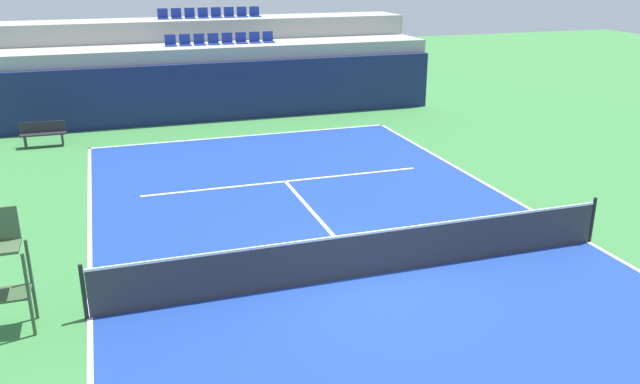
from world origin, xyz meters
The scene contains 15 objects.
ground_plane centered at (0.00, 0.00, 0.00)m, with size 80.00×80.00×0.00m, color #387A3D.
court_surface centered at (0.00, 0.00, 0.01)m, with size 11.00×24.00×0.01m, color navy.
baseline_far centered at (0.00, 11.95, 0.01)m, with size 11.00×0.10×0.00m, color white.
sideline_left centered at (-5.45, 0.00, 0.01)m, with size 0.10×24.00×0.00m, color white.
sideline_right centered at (5.45, 0.00, 0.01)m, with size 0.10×24.00×0.00m, color white.
service_line_far centered at (0.00, 6.40, 0.01)m, with size 8.26×0.10×0.00m, color white.
centre_service_line centered at (0.00, 3.20, 0.01)m, with size 0.10×6.40×0.00m, color white.
back_wall centered at (0.00, 14.73, 1.16)m, with size 17.39×0.30×2.32m, color navy.
stands_tier_lower centered at (0.00, 16.08, 1.43)m, with size 17.39×2.40×2.86m, color #9E9E99.
stands_tier_upper centered at (0.00, 18.48, 1.86)m, with size 17.39×2.40×3.72m, color #9E9E99.
seating_row_lower centered at (0.00, 16.18, 2.98)m, with size 4.48×0.44×0.44m.
seating_row_upper centered at (0.00, 18.58, 3.84)m, with size 4.48×0.44×0.44m.
tennis_net centered at (0.00, 0.00, 0.51)m, with size 11.08×0.08×1.07m.
umpire_chair centered at (-6.70, 0.06, 1.19)m, with size 0.76×0.66×2.20m.
player_bench centered at (-6.92, 12.80, 0.51)m, with size 1.50×0.40×0.85m.
Camera 1 is at (-4.79, -11.31, 6.16)m, focal length 37.07 mm.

